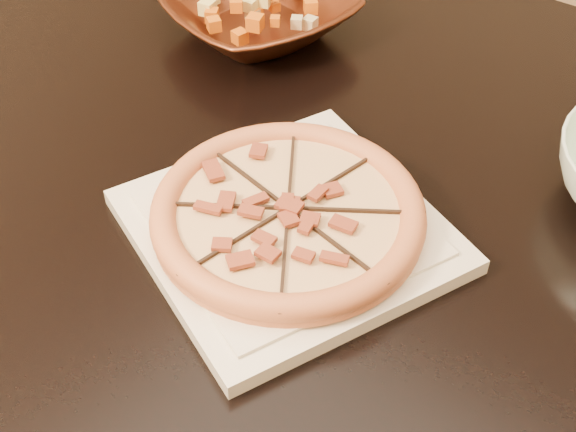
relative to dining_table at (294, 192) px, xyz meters
name	(u,v)px	position (x,y,z in m)	size (l,w,h in m)	color
dining_table	(294,192)	(0.00, 0.00, 0.00)	(1.56, 1.04, 0.75)	black
plate	(288,230)	(0.10, -0.14, 0.10)	(0.37, 0.37, 0.02)	beige
pizza	(288,213)	(0.10, -0.14, 0.13)	(0.28, 0.28, 0.03)	#DE7B4D
bronze_bowl	(258,12)	(-0.18, 0.15, 0.12)	(0.25, 0.25, 0.06)	brown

